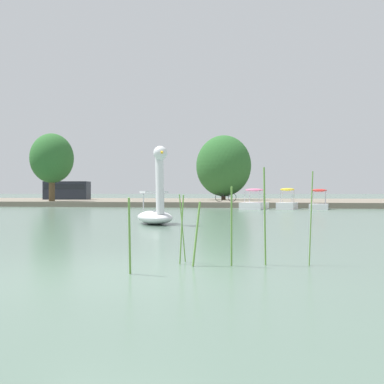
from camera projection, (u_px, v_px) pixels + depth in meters
ground_plane at (110, 274)px, 6.68m from camera, size 629.00×629.00×0.00m
shore_bank_far at (249, 202)px, 45.87m from camera, size 114.69×22.67×0.41m
swan_boat at (156, 208)px, 17.04m from camera, size 2.20×2.70×2.83m
pedal_boat_red at (319, 204)px, 31.92m from camera, size 1.50×2.07×1.41m
pedal_boat_yellow at (287, 203)px, 32.55m from camera, size 1.60×2.44×1.47m
pedal_boat_pink at (254, 203)px, 32.59m from camera, size 2.05×2.69×1.45m
tree_willow_overhanging at (223, 166)px, 46.24m from camera, size 6.73×6.17×6.47m
tree_broadleaf_right at (52, 159)px, 39.83m from camera, size 4.73×4.75×5.84m
person_on_path at (161, 190)px, 38.48m from camera, size 0.28×0.26×1.79m
bicycle_parked at (226, 197)px, 37.35m from camera, size 1.68×0.53×0.70m
parked_van at (67, 190)px, 48.88m from camera, size 4.81×2.33×1.91m
reed_clump_foreground at (215, 227)px, 7.32m from camera, size 2.71×1.43×1.59m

